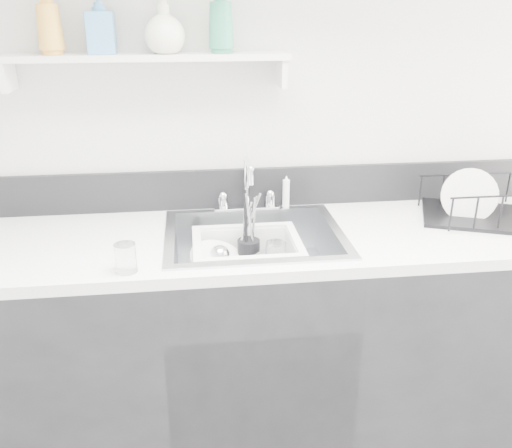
{
  "coord_description": "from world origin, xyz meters",
  "views": [
    {
      "loc": [
        -0.22,
        -0.6,
        1.68
      ],
      "look_at": [
        0.0,
        1.14,
        0.98
      ],
      "focal_mm": 38.0,
      "sensor_mm": 36.0,
      "label": 1
    }
  ],
  "objects": [
    {
      "name": "room_shell",
      "position": [
        0.0,
        0.39,
        1.68
      ],
      "size": [
        3.5,
        3.0,
        2.6
      ],
      "color": "silver",
      "rests_on": "ground"
    },
    {
      "name": "utensil_cup",
      "position": [
        -0.02,
        1.25,
        0.83
      ],
      "size": [
        0.09,
        0.09,
        0.29
      ],
      "rotation": [
        0.0,
        0.0,
        -0.34
      ],
      "color": "black",
      "rests_on": "wash_tub"
    },
    {
      "name": "dish_rack",
      "position": [
        0.89,
        1.24,
        0.99
      ],
      "size": [
        0.51,
        0.45,
        0.15
      ],
      "primitive_type": null,
      "rotation": [
        0.0,
        0.0,
        -0.37
      ],
      "color": "black",
      "rests_on": "counter_run"
    },
    {
      "name": "soap_bottle_c",
      "position": [
        -0.28,
        1.4,
        1.62
      ],
      "size": [
        0.18,
        0.18,
        0.18
      ],
      "primitive_type": "imported",
      "rotation": [
        0.0,
        0.0,
        0.39
      ],
      "color": "silver",
      "rests_on": "wall_shelf"
    },
    {
      "name": "sink",
      "position": [
        0.0,
        1.19,
        0.83
      ],
      "size": [
        0.64,
        0.52,
        0.2
      ],
      "primitive_type": null,
      "color": "silver",
      "rests_on": "counter_run"
    },
    {
      "name": "faucet",
      "position": [
        0.0,
        1.44,
        0.98
      ],
      "size": [
        0.26,
        0.18,
        0.23
      ],
      "color": "silver",
      "rests_on": "counter_run"
    },
    {
      "name": "wash_tub",
      "position": [
        -0.03,
        1.18,
        0.83
      ],
      "size": [
        0.48,
        0.45,
        0.15
      ],
      "primitive_type": null,
      "rotation": [
        0.0,
        0.0,
        -0.43
      ],
      "color": "white",
      "rests_on": "sink"
    },
    {
      "name": "soap_bottle_d",
      "position": [
        -0.09,
        1.4,
        1.65
      ],
      "size": [
        0.12,
        0.12,
        0.23
      ],
      "primitive_type": "imported",
      "rotation": [
        0.0,
        0.0,
        0.38
      ],
      "color": "#2B8461",
      "rests_on": "wall_shelf"
    },
    {
      "name": "counter_run",
      "position": [
        0.0,
        1.19,
        0.46
      ],
      "size": [
        3.2,
        0.62,
        0.92
      ],
      "color": "black",
      "rests_on": "ground"
    },
    {
      "name": "plate_stack",
      "position": [
        -0.13,
        1.2,
        0.79
      ],
      "size": [
        0.25,
        0.25,
        0.1
      ],
      "rotation": [
        0.0,
        0.0,
        0.39
      ],
      "color": "white",
      "rests_on": "wash_tub"
    },
    {
      "name": "tumbler_in_tub",
      "position": [
        0.08,
        1.2,
        0.82
      ],
      "size": [
        0.09,
        0.09,
        0.11
      ],
      "primitive_type": "cylinder",
      "rotation": [
        0.0,
        0.0,
        0.14
      ],
      "color": "white",
      "rests_on": "wash_tub"
    },
    {
      "name": "wall_shelf",
      "position": [
        -0.35,
        1.42,
        1.51
      ],
      "size": [
        1.0,
        0.16,
        0.12
      ],
      "color": "silver",
      "rests_on": "room_shell"
    },
    {
      "name": "side_sprayer",
      "position": [
        0.16,
        1.44,
        0.99
      ],
      "size": [
        0.03,
        0.03,
        0.14
      ],
      "primitive_type": "cylinder",
      "color": "white",
      "rests_on": "counter_run"
    },
    {
      "name": "soap_bottle_b",
      "position": [
        -0.5,
        1.42,
        1.63
      ],
      "size": [
        0.1,
        0.1,
        0.21
      ],
      "primitive_type": "imported",
      "rotation": [
        0.0,
        0.0,
        0.03
      ],
      "color": "#4B8EC5",
      "rests_on": "wall_shelf"
    },
    {
      "name": "soap_bottle_a",
      "position": [
        -0.67,
        1.41,
        1.64
      ],
      "size": [
        0.11,
        0.11,
        0.22
      ],
      "primitive_type": "imported",
      "rotation": [
        0.0,
        0.0,
        0.25
      ],
      "color": "gold",
      "rests_on": "wall_shelf"
    },
    {
      "name": "ladle",
      "position": [
        -0.06,
        1.18,
        0.81
      ],
      "size": [
        0.31,
        0.24,
        0.09
      ],
      "primitive_type": null,
      "rotation": [
        0.0,
        0.0,
        -0.53
      ],
      "color": "silver",
      "rests_on": "wash_tub"
    },
    {
      "name": "tumbler_counter",
      "position": [
        -0.43,
        0.94,
        0.97
      ],
      "size": [
        0.08,
        0.08,
        0.09
      ],
      "primitive_type": "cylinder",
      "rotation": [
        0.0,
        0.0,
        -0.28
      ],
      "color": "white",
      "rests_on": "counter_run"
    },
    {
      "name": "backsplash",
      "position": [
        0.0,
        1.49,
        1.0
      ],
      "size": [
        3.2,
        0.02,
        0.16
      ],
      "primitive_type": "cube",
      "color": "black",
      "rests_on": "counter_run"
    },
    {
      "name": "bowl_small",
      "position": [
        0.1,
        1.13,
        0.79
      ],
      "size": [
        0.12,
        0.12,
        0.04
      ],
      "primitive_type": "imported",
      "rotation": [
        0.0,
        0.0,
        0.01
      ],
      "color": "white",
      "rests_on": "wash_tub"
    }
  ]
}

